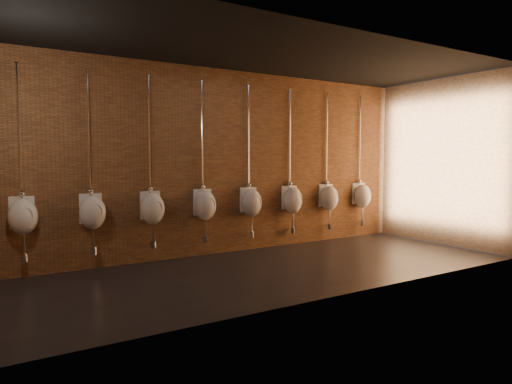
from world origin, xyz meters
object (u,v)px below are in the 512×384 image
Objects in this scene: urinal_5 at (251,202)px; urinal_7 at (329,197)px; urinal_3 at (152,208)px; urinal_6 at (292,199)px; urinal_8 at (362,195)px; urinal_2 at (92,211)px; urinal_4 at (205,205)px; urinal_1 at (23,215)px.

urinal_7 is (1.83, 0.00, 0.00)m from urinal_5.
urinal_3 is 1.00× the size of urinal_6.
urinal_8 is (4.58, 0.00, 0.00)m from urinal_3.
urinal_5 is at bearing 0.00° from urinal_2.
urinal_5 is at bearing 0.00° from urinal_3.
urinal_2 is 1.00× the size of urinal_4.
urinal_6 is 1.00× the size of urinal_7.
urinal_6 is (2.75, 0.00, 0.00)m from urinal_3.
urinal_5 is (0.92, 0.00, 0.00)m from urinal_4.
urinal_4 is (0.92, 0.00, 0.00)m from urinal_3.
urinal_3 and urinal_8 have the same top height.
urinal_5 and urinal_8 have the same top height.
urinal_2 and urinal_6 have the same top height.
urinal_1 and urinal_8 have the same top height.
urinal_3 is at bearing 0.00° from urinal_2.
urinal_4 and urinal_5 have the same top height.
urinal_8 is at bearing 0.00° from urinal_3.
urinal_1 is 1.00× the size of urinal_7.
urinal_2 is 5.49m from urinal_8.
urinal_6 is 1.00× the size of urinal_8.
urinal_5 is at bearing 0.00° from urinal_1.
urinal_8 is at bearing 0.00° from urinal_5.
urinal_8 is (3.66, 0.00, 0.00)m from urinal_4.
urinal_4 is 1.00× the size of urinal_5.
urinal_1 is at bearing 180.00° from urinal_7.
urinal_2 is at bearing 180.00° from urinal_3.
urinal_7 and urinal_8 have the same top height.
urinal_3 and urinal_5 have the same top height.
urinal_1 is 1.00× the size of urinal_8.
urinal_4 is (1.83, 0.00, 0.00)m from urinal_2.
urinal_2 is 2.75m from urinal_5.
urinal_2 and urinal_8 have the same top height.
urinal_6 is 0.92m from urinal_7.
urinal_8 is at bearing 0.00° from urinal_7.
urinal_8 is (6.41, 0.00, 0.00)m from urinal_1.
urinal_7 is (4.58, 0.00, 0.00)m from urinal_2.
urinal_4 is at bearing 180.00° from urinal_7.
urinal_4 is at bearing 0.00° from urinal_1.
urinal_6 is (3.66, 0.00, 0.00)m from urinal_2.
urinal_7 is (2.75, 0.00, 0.00)m from urinal_4.
urinal_6 is 1.83m from urinal_8.
urinal_4 is at bearing 180.00° from urinal_8.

